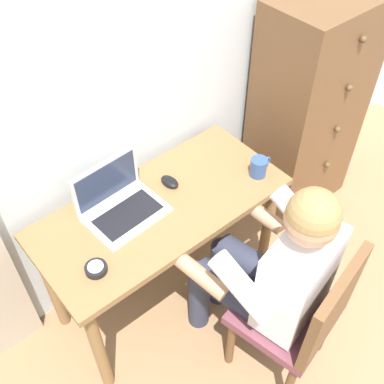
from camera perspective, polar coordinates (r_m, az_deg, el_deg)
name	(u,v)px	position (r m, az deg, el deg)	size (l,w,h in m)	color
wall_back	(156,53)	(2.14, -4.42, 16.58)	(4.80, 0.05, 2.50)	silver
desk	(162,222)	(2.21, -3.66, -3.72)	(1.17, 0.54, 0.73)	olive
dresser	(308,111)	(2.82, 13.89, 9.50)	(0.62, 0.43, 1.35)	brown
chair	(301,314)	(2.14, 13.17, -14.29)	(0.49, 0.48, 0.86)	brown
person_seated	(271,268)	(2.02, 9.61, -9.07)	(0.61, 0.64, 1.18)	#33384C
laptop	(120,203)	(2.08, -8.81, -1.33)	(0.36, 0.27, 0.24)	silver
computer_mouse	(170,182)	(2.20, -2.74, 1.26)	(0.06, 0.10, 0.03)	black
desk_clock	(96,269)	(1.92, -11.61, -9.13)	(0.09, 0.09, 0.03)	black
coffee_mug	(259,167)	(2.25, 8.14, 3.05)	(0.12, 0.08, 0.09)	#33518C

